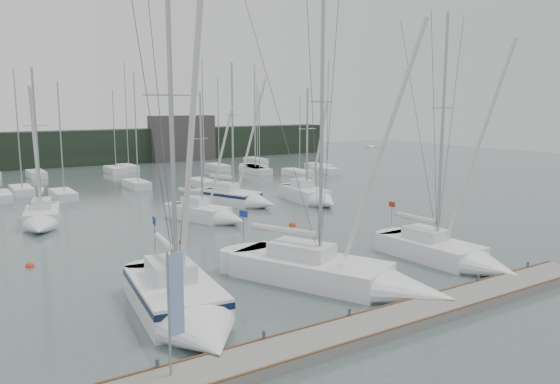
# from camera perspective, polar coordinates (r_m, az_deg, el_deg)

# --- Properties ---
(ground) EXTENTS (160.00, 160.00, 0.00)m
(ground) POSITION_cam_1_polar(r_m,az_deg,el_deg) (26.79, 4.89, -9.96)
(ground) COLOR #4C5C5B
(ground) RESTS_ON ground
(dock) EXTENTS (24.00, 2.00, 0.40)m
(dock) POSITION_cam_1_polar(r_m,az_deg,el_deg) (23.24, 12.67, -12.69)
(dock) COLOR slate
(dock) RESTS_ON ground
(far_treeline) EXTENTS (90.00, 4.00, 5.00)m
(far_treeline) POSITION_cam_1_polar(r_m,az_deg,el_deg) (83.64, -22.18, 4.21)
(far_treeline) COLOR black
(far_treeline) RESTS_ON ground
(far_building_right) EXTENTS (10.00, 3.00, 7.00)m
(far_building_right) POSITION_cam_1_polar(r_m,az_deg,el_deg) (86.87, -10.19, 5.57)
(far_building_right) COLOR #423F3D
(far_building_right) RESTS_ON ground
(mast_forest) EXTENTS (55.86, 24.79, 14.81)m
(mast_forest) POSITION_cam_1_polar(r_m,az_deg,el_deg) (65.59, -15.79, 1.58)
(mast_forest) COLOR white
(mast_forest) RESTS_ON ground
(sailboat_near_left) EXTENTS (4.30, 9.75, 15.42)m
(sailboat_near_left) POSITION_cam_1_polar(r_m,az_deg,el_deg) (22.66, -9.84, -11.95)
(sailboat_near_left) COLOR white
(sailboat_near_left) RESTS_ON ground
(sailboat_near_center) EXTENTS (7.51, 11.46, 15.14)m
(sailboat_near_center) POSITION_cam_1_polar(r_m,az_deg,el_deg) (26.51, 7.88, -8.97)
(sailboat_near_center) COLOR white
(sailboat_near_center) RESTS_ON ground
(sailboat_near_right) EXTENTS (3.01, 8.80, 14.50)m
(sailboat_near_right) POSITION_cam_1_polar(r_m,az_deg,el_deg) (31.52, 17.98, -6.45)
(sailboat_near_right) COLOR white
(sailboat_near_right) RESTS_ON ground
(sailboat_mid_b) EXTENTS (3.87, 7.68, 12.06)m
(sailboat_mid_b) POSITION_cam_1_polar(r_m,az_deg,el_deg) (42.75, -23.68, -2.70)
(sailboat_mid_b) COLOR white
(sailboat_mid_b) RESTS_ON ground
(sailboat_mid_c) EXTENTS (4.48, 7.19, 10.32)m
(sailboat_mid_c) POSITION_cam_1_polar(r_m,az_deg,el_deg) (41.38, -7.15, -2.40)
(sailboat_mid_c) COLOR white
(sailboat_mid_c) RESTS_ON ground
(sailboat_mid_d) EXTENTS (5.07, 8.00, 13.09)m
(sailboat_mid_d) POSITION_cam_1_polar(r_m,az_deg,el_deg) (47.68, -4.00, -0.71)
(sailboat_mid_d) COLOR white
(sailboat_mid_d) RESTS_ON ground
(sailboat_mid_e) EXTENTS (3.52, 8.25, 10.96)m
(sailboat_mid_e) POSITION_cam_1_polar(r_m,az_deg,el_deg) (48.71, 3.43, -0.53)
(sailboat_mid_e) COLOR white
(sailboat_mid_e) RESTS_ON ground
(buoy_a) EXTENTS (0.56, 0.56, 0.56)m
(buoy_a) POSITION_cam_1_polar(r_m,az_deg,el_deg) (35.59, -10.09, -5.22)
(buoy_a) COLOR red
(buoy_a) RESTS_ON ground
(buoy_b) EXTENTS (0.55, 0.55, 0.55)m
(buoy_b) POSITION_cam_1_polar(r_m,az_deg,el_deg) (39.80, 1.31, -3.54)
(buoy_b) COLOR red
(buoy_b) RESTS_ON ground
(buoy_c) EXTENTS (0.49, 0.49, 0.49)m
(buoy_c) POSITION_cam_1_polar(r_m,az_deg,el_deg) (32.95, -24.67, -7.11)
(buoy_c) COLOR red
(buoy_c) RESTS_ON ground
(dock_banner) EXTENTS (0.59, 0.18, 3.97)m
(dock_banner) POSITION_cam_1_polar(r_m,az_deg,el_deg) (17.45, -11.04, -11.19)
(dock_banner) COLOR #94969C
(dock_banner) RESTS_ON dock
(seagull) EXTENTS (0.96, 0.47, 0.19)m
(seagull) POSITION_cam_1_polar(r_m,az_deg,el_deg) (26.84, 9.45, 4.64)
(seagull) COLOR white
(seagull) RESTS_ON ground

